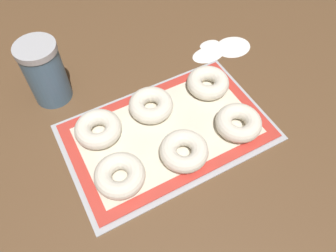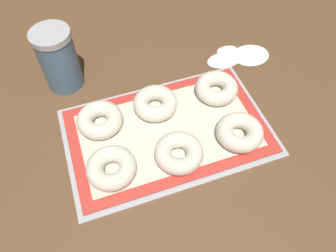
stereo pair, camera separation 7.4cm
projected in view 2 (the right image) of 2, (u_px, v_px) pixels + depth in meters
ground_plane at (162, 135)px, 0.81m from camera, size 2.80×2.80×0.00m
baking_tray at (168, 132)px, 0.81m from camera, size 0.50×0.31×0.01m
baking_mat at (168, 131)px, 0.80m from camera, size 0.47×0.29×0.00m
bagel_front_left at (111, 168)px, 0.72m from camera, size 0.11×0.11×0.04m
bagel_front_center at (179, 153)px, 0.74m from camera, size 0.11×0.11×0.04m
bagel_front_right at (240, 132)px, 0.77m from camera, size 0.11×0.11×0.04m
bagel_back_left at (100, 120)px, 0.79m from camera, size 0.11×0.11×0.04m
bagel_back_center at (155, 103)px, 0.83m from camera, size 0.11×0.11×0.04m
bagel_back_right at (217, 88)px, 0.86m from camera, size 0.11×0.11×0.04m
flour_canister at (58, 59)px, 0.84m from camera, size 0.10×0.10×0.17m
flour_patch_near at (224, 60)px, 0.96m from camera, size 0.10×0.07×0.00m
flour_patch_far at (227, 50)px, 0.99m from camera, size 0.06×0.04×0.00m
flour_patch_side at (251, 55)px, 0.97m from camera, size 0.11×0.09×0.00m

